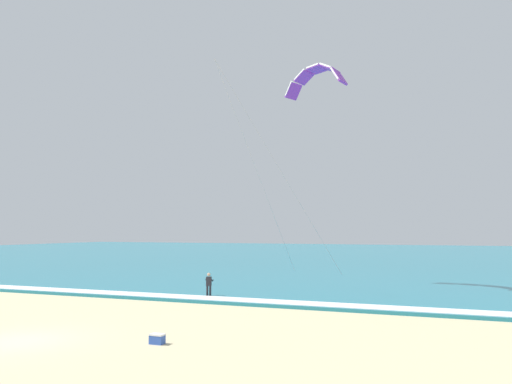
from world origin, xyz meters
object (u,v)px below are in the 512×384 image
surfboard (209,298)px  kitesurfer (209,284)px  kite_primary (315,77)px  cooler_box (157,339)px

surfboard → kitesurfer: bearing=104.6°
kitesurfer → surfboard: bearing=-75.4°
kitesurfer → kite_primary: (5.18, 8.79, 15.98)m
kitesurfer → cooler_box: (3.77, -12.31, -0.74)m
surfboard → kite_primary: 19.74m
kitesurfer → kite_primary: kite_primary is taller
kitesurfer → kite_primary: 18.96m
surfboard → kitesurfer: 0.91m
kitesurfer → cooler_box: kitesurfer is taller
surfboard → kite_primary: (5.17, 8.81, 16.90)m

